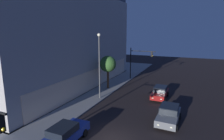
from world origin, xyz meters
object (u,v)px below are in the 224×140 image
modern_building (41,32)px  street_lamp_sidewalk (99,59)px  car_red (160,92)px  traffic_light_far_corner (138,59)px  car_grey (169,114)px  car_blue (65,134)px  sidewalk_tree (108,64)px

modern_building → street_lamp_sidewalk: (-3.84, -13.84, -3.60)m
street_lamp_sidewalk → car_red: 9.77m
traffic_light_far_corner → car_grey: traffic_light_far_corner is taller
car_grey → street_lamp_sidewalk: bearing=71.8°
modern_building → street_lamp_sidewalk: 14.80m
car_blue → car_grey: size_ratio=1.03×
street_lamp_sidewalk → car_grey: 11.35m
sidewalk_tree → car_blue: sidewalk_tree is taller
car_red → car_grey: bearing=-163.0°
street_lamp_sidewalk → car_red: size_ratio=2.05×
traffic_light_far_corner → street_lamp_sidewalk: street_lamp_sidewalk is taller
modern_building → street_lamp_sidewalk: modern_building is taller
modern_building → sidewalk_tree: (0.91, -12.85, -5.13)m
car_grey → car_red: (6.95, 2.12, -0.02)m
car_blue → car_red: bearing=-20.2°
modern_building → car_blue: (-14.52, -16.19, -8.41)m
traffic_light_far_corner → sidewalk_tree: bearing=160.9°
car_blue → car_grey: bearing=-44.8°
street_lamp_sidewalk → traffic_light_far_corner: bearing=-7.9°
car_grey → car_red: bearing=17.0°
car_red → sidewalk_tree: bearing=83.2°
street_lamp_sidewalk → sidewalk_tree: 5.09m
sidewalk_tree → car_grey: size_ratio=1.16×
traffic_light_far_corner → sidewalk_tree: (-7.97, 2.76, -0.04)m
sidewalk_tree → car_blue: size_ratio=1.12×
traffic_light_far_corner → street_lamp_sidewalk: 12.93m
sidewalk_tree → car_red: size_ratio=1.23×
car_grey → traffic_light_far_corner: bearing=26.6°
sidewalk_tree → street_lamp_sidewalk: bearing=-168.3°
car_blue → street_lamp_sidewalk: bearing=12.5°
modern_building → street_lamp_sidewalk: bearing=-105.5°
car_blue → car_red: car_blue is taller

